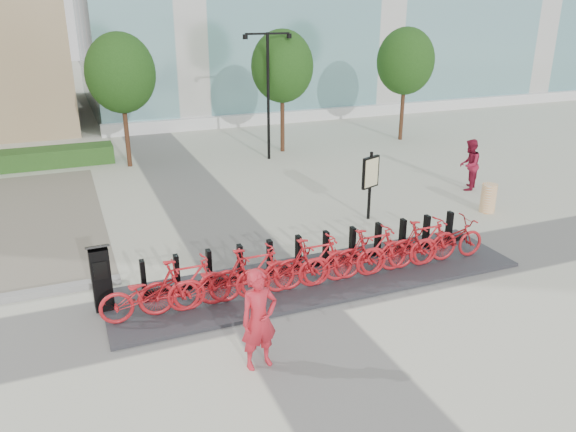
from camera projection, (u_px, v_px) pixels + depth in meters
name	position (u px, v px, depth m)	size (l,w,h in m)	color
ground	(272.00, 295.00, 12.34)	(120.00, 120.00, 0.00)	beige
hedge_b	(33.00, 159.00, 21.90)	(6.00, 1.20, 0.70)	#1C4114
tree_1	(121.00, 73.00, 20.95)	(2.60, 2.60, 5.10)	#472B17
tree_2	(282.00, 66.00, 23.23)	(2.60, 2.60, 5.10)	#472B17
tree_3	(406.00, 61.00, 25.34)	(2.60, 2.60, 5.10)	#472B17
streetlamp	(268.00, 82.00, 22.17)	(2.00, 0.20, 5.00)	black
dock_pad	(319.00, 278.00, 13.04)	(9.60, 2.40, 0.08)	#2D2E33
dock_rail_posts	(314.00, 251.00, 13.31)	(8.02, 0.50, 0.85)	black
bike_0	(150.00, 293.00, 11.17)	(0.70, 2.00, 1.05)	#B1171D
bike_1	(185.00, 284.00, 11.40)	(0.55, 1.94, 1.17)	#B1171D
bike_2	(220.00, 281.00, 11.67)	(0.70, 2.00, 1.05)	#B1171D
bike_3	(253.00, 272.00, 11.90)	(0.55, 1.94, 1.17)	#B1171D
bike_4	(284.00, 269.00, 12.18)	(0.70, 2.00, 1.05)	#B1171D
bike_5	(314.00, 262.00, 12.41)	(0.55, 1.94, 1.17)	#B1171D
bike_6	(343.00, 259.00, 12.68)	(0.70, 2.00, 1.05)	#B1171D
bike_7	(371.00, 251.00, 12.92)	(0.55, 1.94, 1.17)	#B1171D
bike_8	(398.00, 249.00, 13.19)	(0.70, 2.00, 1.05)	#B1171D
bike_9	(424.00, 242.00, 13.42)	(0.55, 1.94, 1.17)	#B1171D
bike_10	(448.00, 240.00, 13.70)	(0.70, 2.00, 1.05)	#B1171D
kiosk	(101.00, 278.00, 11.41)	(0.47, 0.40, 1.48)	black
worker_red	(259.00, 320.00, 9.63)	(0.67, 0.44, 1.85)	red
pedestrian	(469.00, 165.00, 19.12)	(0.85, 0.66, 1.76)	maroon
construction_barrel	(488.00, 198.00, 17.17)	(0.46, 0.46, 0.89)	orange
map_sign	(371.00, 175.00, 16.27)	(0.66, 0.34, 2.05)	black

